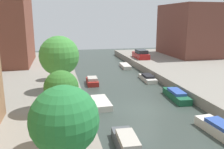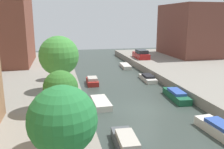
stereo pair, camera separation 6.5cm
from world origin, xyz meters
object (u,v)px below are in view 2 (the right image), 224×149
street_tree_3 (59,56)px  moored_boat_left_3 (101,103)px  low_block_right (195,30)px  street_tree_5 (59,53)px  moored_boat_left_4 (92,81)px  moored_boat_left_2 (127,144)px  street_tree_4 (59,57)px  moored_boat_right_2 (219,129)px  parked_car (141,55)px  street_tree_2 (61,89)px  moored_boat_right_3 (176,95)px  street_tree_1 (63,123)px  moored_boat_right_5 (125,66)px  moored_boat_right_4 (148,78)px

street_tree_3 → moored_boat_left_3: size_ratio=1.62×
street_tree_3 → low_block_right: bearing=42.6°
street_tree_3 → street_tree_5: size_ratio=1.41×
street_tree_5 → moored_boat_left_4: bearing=7.4°
street_tree_5 → street_tree_3: bearing=-90.0°
moored_boat_left_2 → moored_boat_left_3: (-0.20, 7.78, -0.13)m
street_tree_4 → moored_boat_right_2: size_ratio=1.24×
street_tree_5 → parked_car: size_ratio=0.82×
street_tree_2 → street_tree_4: 10.47m
street_tree_5 → moored_boat_right_3: (11.12, -6.76, -3.56)m
moored_boat_right_2 → parked_car: bearing=82.3°
moored_boat_left_3 → moored_boat_right_2: 10.02m
street_tree_4 → moored_boat_left_3: street_tree_4 is taller
moored_boat_left_3 → moored_boat_right_2: (6.97, -7.20, 0.13)m
street_tree_1 → parked_car: size_ratio=1.03×
parked_car → low_block_right: bearing=8.1°
street_tree_2 → street_tree_4: (0.00, 10.47, 0.03)m
street_tree_3 → moored_boat_right_2: 12.37m
moored_boat_right_3 → moored_boat_left_4: bearing=135.3°
street_tree_3 → parked_car: street_tree_3 is taller
street_tree_2 → parked_car: size_ratio=0.86×
moored_boat_left_2 → moored_boat_right_3: 10.85m
moored_boat_right_2 → moored_boat_right_5: (-0.08, 23.25, -0.13)m
moored_boat_right_2 → moored_boat_right_5: size_ratio=0.97×
street_tree_1 → moored_boat_right_5: size_ratio=1.27×
moored_boat_right_2 → moored_boat_right_3: (0.62, 7.36, -0.01)m
moored_boat_left_3 → moored_boat_right_3: size_ratio=0.79×
moored_boat_left_3 → moored_boat_right_4: bearing=45.5°
moored_boat_left_2 → moored_boat_left_3: 7.78m
parked_car → moored_boat_left_4: (-10.20, -11.34, -1.25)m
street_tree_1 → moored_boat_right_5: 31.96m
street_tree_2 → moored_boat_right_5: 26.53m
street_tree_3 → moored_boat_right_4: street_tree_3 is taller
street_tree_1 → street_tree_3: size_ratio=0.89×
moored_boat_left_4 → moored_boat_right_4: 7.19m
street_tree_2 → street_tree_5: 14.95m
street_tree_5 → moored_boat_left_3: 8.60m
moored_boat_left_2 → moored_boat_left_3: bearing=91.5°
moored_boat_left_2 → moored_boat_right_2: moored_boat_left_2 is taller
moored_boat_left_2 → moored_boat_right_4: bearing=64.7°
street_tree_2 → moored_boat_right_3: street_tree_2 is taller
moored_boat_left_2 → moored_boat_left_4: 15.19m
low_block_right → moored_boat_right_4: bearing=-137.8°
street_tree_4 → street_tree_5: street_tree_4 is taller
parked_car → moored_boat_left_4: size_ratio=1.59×
parked_car → street_tree_5: bearing=-139.8°
low_block_right → moored_boat_right_4: (-14.00, -12.72, -5.32)m
street_tree_5 → moored_boat_right_3: size_ratio=0.91×
street_tree_3 → moored_boat_right_5: 21.96m
street_tree_4 → moored_boat_right_2: 14.76m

